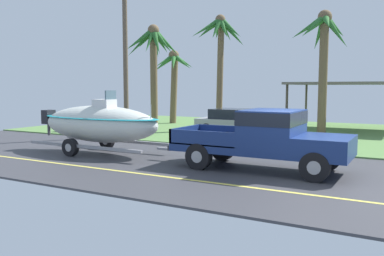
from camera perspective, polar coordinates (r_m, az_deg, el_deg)
name	(u,v)px	position (r m, az deg, el deg)	size (l,w,h in m)	color
ground	(345,142)	(19.99, 20.53, -1.82)	(36.00, 22.00, 0.11)	#38383D
pickup_truck_towing	(271,137)	(12.37, 10.94, -1.22)	(5.48, 2.04, 1.82)	navy
boat_on_trailer	(99,124)	(15.72, -12.81, 0.61)	(6.38, 2.22, 2.37)	gray
parked_sedan_far	(239,123)	(20.94, 6.63, 0.71)	(4.35, 1.93, 1.38)	#99999E
carport_awning	(352,84)	(25.22, 21.43, 5.68)	(6.75, 5.07, 2.77)	#4C4238
palm_tree_near_left	(220,41)	(23.67, 3.97, 11.94)	(2.98, 3.55, 6.55)	brown
palm_tree_near_right	(323,45)	(21.63, 17.79, 10.99)	(2.91, 2.97, 6.26)	brown
palm_tree_mid	(174,71)	(27.87, -2.59, 7.95)	(3.25, 3.02, 4.97)	brown
palm_tree_far_left	(154,51)	(24.90, -5.36, 10.64)	(2.99, 2.97, 6.18)	brown
utility_pole	(125,53)	(20.81, -9.26, 10.25)	(0.24, 1.80, 8.01)	brown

